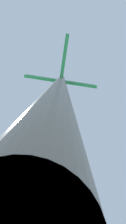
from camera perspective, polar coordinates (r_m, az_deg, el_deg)
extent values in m
cylinder|color=#474C47|center=(0.96, -1.75, 7.78)|extent=(0.12, 0.12, 5.49)
cylinder|color=#474C47|center=(3.59, -3.59, -8.46)|extent=(2.19, 1.56, 0.09)
cube|color=black|center=(3.94, -6.92, -28.63)|extent=(0.28, 0.28, 0.80)
sphere|color=red|center=(4.22, -6.74, -27.78)|extent=(0.18, 0.18, 0.18)
sphere|color=orange|center=(4.04, -7.21, -30.15)|extent=(0.18, 0.18, 0.18)
sphere|color=green|center=(3.87, -7.74, -32.74)|extent=(0.18, 0.18, 0.18)
cube|color=#0F5128|center=(1.97, -0.86, 11.23)|extent=(0.93, 0.66, 0.20)
cube|color=#0F5128|center=(2.19, -0.78, 11.55)|extent=(0.60, 0.84, 0.20)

